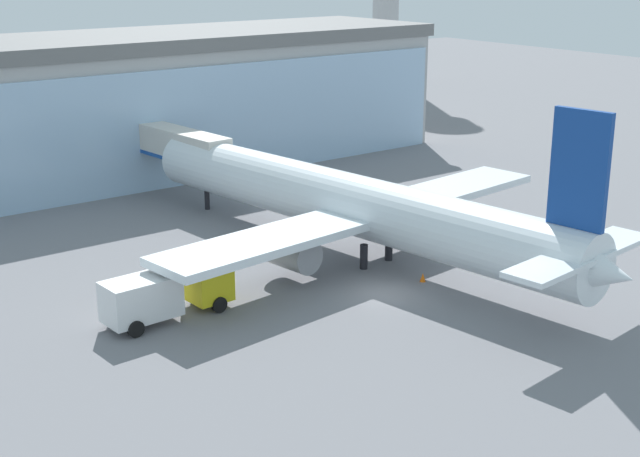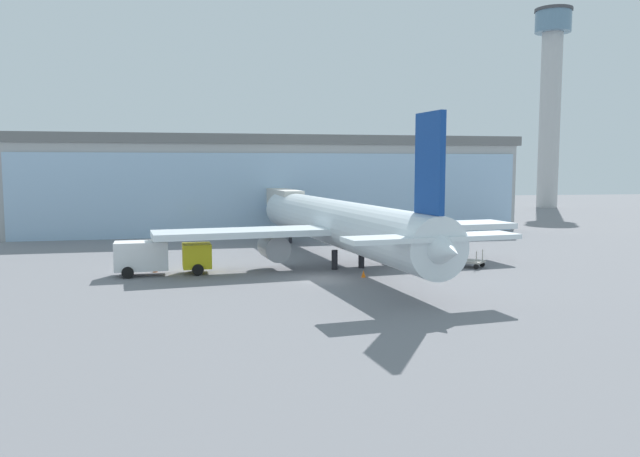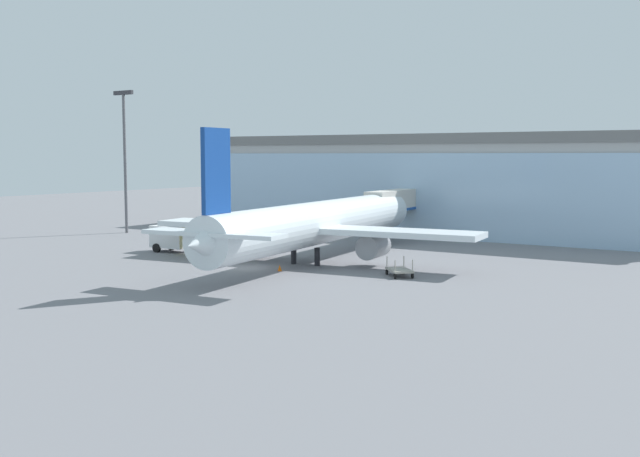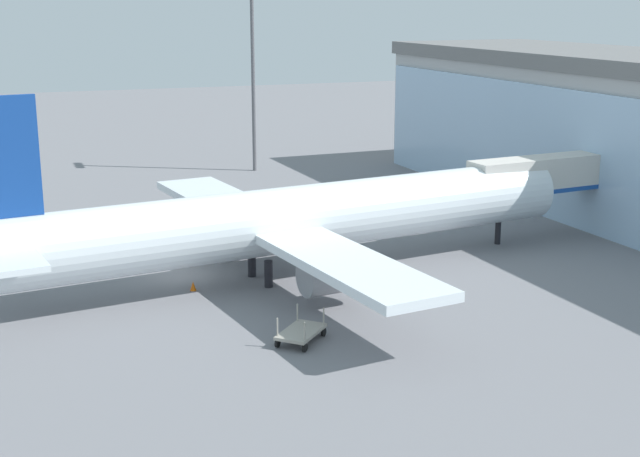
{
  "view_description": "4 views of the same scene",
  "coord_description": "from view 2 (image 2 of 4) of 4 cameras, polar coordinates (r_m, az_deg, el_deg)",
  "views": [
    {
      "loc": [
        -31.63,
        -37.23,
        19.08
      ],
      "look_at": [
        -0.02,
        6.28,
        2.45
      ],
      "focal_mm": 50.0,
      "sensor_mm": 36.0,
      "label": 1
    },
    {
      "loc": [
        -8.31,
        -45.31,
        8.48
      ],
      "look_at": [
        1.11,
        6.83,
        3.12
      ],
      "focal_mm": 35.0,
      "sensor_mm": 36.0,
      "label": 2
    },
    {
      "loc": [
        41.28,
        -49.43,
        9.75
      ],
      "look_at": [
        3.41,
        5.99,
        3.14
      ],
      "focal_mm": 42.0,
      "sensor_mm": 36.0,
      "label": 3
    },
    {
      "loc": [
        51.54,
        -10.05,
        16.14
      ],
      "look_at": [
        1.68,
        8.57,
        2.56
      ],
      "focal_mm": 50.0,
      "sensor_mm": 36.0,
      "label": 4
    }
  ],
  "objects": [
    {
      "name": "safety_cone_wingtip",
      "position": [
        51.56,
        -14.83,
        -3.57
      ],
      "size": [
        0.36,
        0.36,
        0.55
      ],
      "primitive_type": "cone",
      "color": "orange",
      "rests_on": "ground"
    },
    {
      "name": "safety_cone_nose",
      "position": [
        47.64,
        4.0,
        -4.15
      ],
      "size": [
        0.36,
        0.36,
        0.55
      ],
      "primitive_type": "cone",
      "color": "orange",
      "rests_on": "ground"
    },
    {
      "name": "ground",
      "position": [
        46.84,
        0.15,
        -4.65
      ],
      "size": [
        240.0,
        240.0,
        0.0
      ],
      "primitive_type": "plane",
      "color": "slate"
    },
    {
      "name": "jet_bridge",
      "position": [
        72.82,
        -3.62,
        2.56
      ],
      "size": [
        3.59,
        13.99,
        5.78
      ],
      "rotation": [
        0.0,
        0.0,
        1.67
      ],
      "color": "beige",
      "rests_on": "ground"
    },
    {
      "name": "baggage_cart",
      "position": [
        53.71,
        13.24,
        -2.92
      ],
      "size": [
        3.12,
        3.1,
        1.5
      ],
      "rotation": [
        0.0,
        0.0,
        5.51
      ],
      "color": "#9E998C",
      "rests_on": "ground"
    },
    {
      "name": "control_tower",
      "position": [
        135.51,
        20.34,
        11.54
      ],
      "size": [
        7.28,
        7.28,
        39.29
      ],
      "color": "#B4B4B4",
      "rests_on": "ground"
    },
    {
      "name": "catering_truck",
      "position": [
        50.06,
        -14.45,
        -2.46
      ],
      "size": [
        7.44,
        2.94,
        2.65
      ],
      "rotation": [
        0.0,
        0.0,
        0.07
      ],
      "color": "yellow",
      "rests_on": "ground"
    },
    {
      "name": "terminal_building",
      "position": [
        83.21,
        -4.52,
        4.15
      ],
      "size": [
        64.68,
        17.56,
        12.27
      ],
      "rotation": [
        0.0,
        0.0,
        0.03
      ],
      "color": "#A7A7A7",
      "rests_on": "ground"
    },
    {
      "name": "airplane",
      "position": [
        53.14,
        1.76,
        0.42
      ],
      "size": [
        31.38,
        39.81,
        11.68
      ],
      "rotation": [
        0.0,
        0.0,
        1.71
      ],
      "color": "white",
      "rests_on": "ground"
    }
  ]
}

